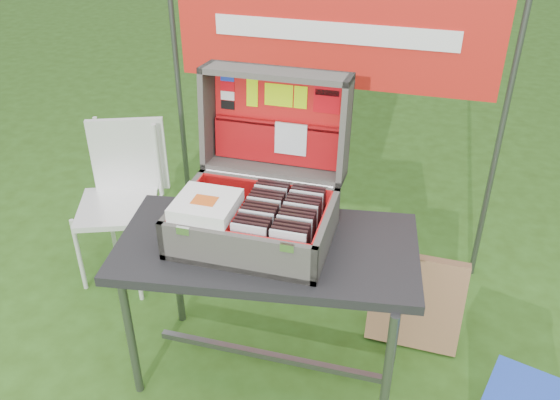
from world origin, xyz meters
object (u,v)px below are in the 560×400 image
(chair, at_px, (118,209))
(suitcase, at_px, (256,168))
(cardboard_box, at_px, (416,302))
(table, at_px, (268,314))

(chair, bearing_deg, suitcase, -45.86)
(suitcase, relative_size, cardboard_box, 1.33)
(table, distance_m, cardboard_box, 0.75)
(table, xyz_separation_m, suitcase, (-0.06, 0.07, 0.66))
(table, distance_m, chair, 1.09)
(chair, xyz_separation_m, cardboard_box, (1.57, -0.07, -0.21))
(chair, distance_m, cardboard_box, 1.59)
(suitcase, bearing_deg, cardboard_box, 27.64)
(table, relative_size, chair, 1.36)
(table, bearing_deg, chair, 145.48)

